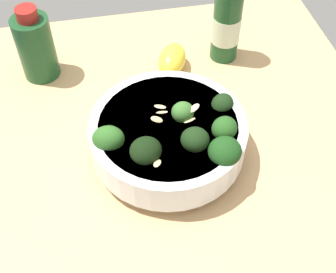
# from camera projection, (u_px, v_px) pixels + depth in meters

# --- Properties ---
(ground_plane) EXTENTS (0.66, 0.66, 0.03)m
(ground_plane) POSITION_uv_depth(u_px,v_px,m) (180.00, 135.00, 0.73)
(ground_plane) COLOR tan
(bowl_of_broccoli) EXTENTS (0.23, 0.23, 0.10)m
(bowl_of_broccoli) POSITION_uv_depth(u_px,v_px,m) (169.00, 136.00, 0.65)
(bowl_of_broccoli) COLOR white
(bowl_of_broccoli) RESTS_ON ground_plane
(lemon_wedge) EXTENTS (0.07, 0.09, 0.05)m
(lemon_wedge) POSITION_uv_depth(u_px,v_px,m) (172.00, 60.00, 0.79)
(lemon_wedge) COLOR yellow
(lemon_wedge) RESTS_ON ground_plane
(bottle_tall) EXTENTS (0.06, 0.06, 0.13)m
(bottle_tall) POSITION_uv_depth(u_px,v_px,m) (36.00, 46.00, 0.76)
(bottle_tall) COLOR #194723
(bottle_tall) RESTS_ON ground_plane
(bottle_short) EXTENTS (0.05, 0.05, 0.18)m
(bottle_short) POSITION_uv_depth(u_px,v_px,m) (227.00, 20.00, 0.78)
(bottle_short) COLOR #194723
(bottle_short) RESTS_ON ground_plane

